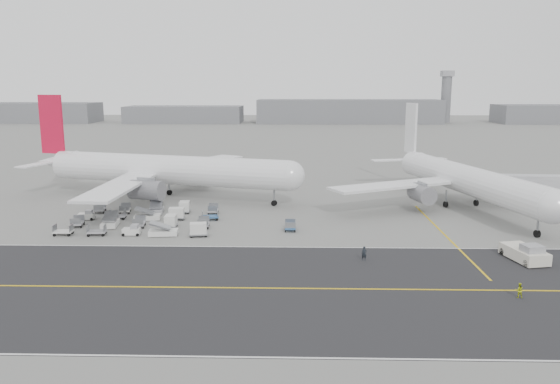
{
  "coord_description": "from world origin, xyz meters",
  "views": [
    {
      "loc": [
        7.07,
        -75.57,
        22.2
      ],
      "look_at": [
        4.83,
        12.0,
        5.11
      ],
      "focal_mm": 35.0,
      "sensor_mm": 36.0,
      "label": 1
    }
  ],
  "objects_px": {
    "control_tower": "(446,96)",
    "airliner_a": "(162,169)",
    "airliner_b": "(463,179)",
    "pushback_tug": "(525,253)",
    "jet_bridge": "(530,184)",
    "ground_crew_a": "(364,254)",
    "ground_crew_b": "(519,290)"
  },
  "relations": [
    {
      "from": "control_tower",
      "to": "airliner_a",
      "type": "distance_m",
      "value": 262.9
    },
    {
      "from": "ground_crew_b",
      "to": "jet_bridge",
      "type": "bearing_deg",
      "value": -106.74
    },
    {
      "from": "airliner_a",
      "to": "ground_crew_a",
      "type": "bearing_deg",
      "value": -121.84
    },
    {
      "from": "airliner_b",
      "to": "pushback_tug",
      "type": "distance_m",
      "value": 32.31
    },
    {
      "from": "airliner_b",
      "to": "pushback_tug",
      "type": "xyz_separation_m",
      "value": [
        -1.5,
        -31.99,
        -4.29
      ]
    },
    {
      "from": "control_tower",
      "to": "ground_crew_b",
      "type": "relative_size",
      "value": 18.86
    },
    {
      "from": "airliner_b",
      "to": "jet_bridge",
      "type": "relative_size",
      "value": 3.17
    },
    {
      "from": "control_tower",
      "to": "airliner_a",
      "type": "height_order",
      "value": "control_tower"
    },
    {
      "from": "jet_bridge",
      "to": "ground_crew_a",
      "type": "relative_size",
      "value": 8.9
    },
    {
      "from": "control_tower",
      "to": "ground_crew_b",
      "type": "height_order",
      "value": "control_tower"
    },
    {
      "from": "control_tower",
      "to": "jet_bridge",
      "type": "bearing_deg",
      "value": -101.6
    },
    {
      "from": "airliner_b",
      "to": "pushback_tug",
      "type": "height_order",
      "value": "airliner_b"
    },
    {
      "from": "airliner_a",
      "to": "airliner_b",
      "type": "bearing_deg",
      "value": -80.6
    },
    {
      "from": "control_tower",
      "to": "ground_crew_a",
      "type": "xyz_separation_m",
      "value": [
        -83.79,
        -272.81,
        -15.32
      ]
    },
    {
      "from": "airliner_a",
      "to": "ground_crew_b",
      "type": "bearing_deg",
      "value": -119.66
    },
    {
      "from": "jet_bridge",
      "to": "ground_crew_a",
      "type": "bearing_deg",
      "value": -131.82
    },
    {
      "from": "airliner_a",
      "to": "jet_bridge",
      "type": "distance_m",
      "value": 70.2
    },
    {
      "from": "jet_bridge",
      "to": "ground_crew_a",
      "type": "xyz_separation_m",
      "value": [
        -34.47,
        -32.47,
        -3.41
      ]
    },
    {
      "from": "jet_bridge",
      "to": "ground_crew_b",
      "type": "height_order",
      "value": "jet_bridge"
    },
    {
      "from": "pushback_tug",
      "to": "control_tower",
      "type": "bearing_deg",
      "value": 64.94
    },
    {
      "from": "control_tower",
      "to": "ground_crew_a",
      "type": "distance_m",
      "value": 285.8
    },
    {
      "from": "jet_bridge",
      "to": "airliner_a",
      "type": "bearing_deg",
      "value": 179.77
    },
    {
      "from": "control_tower",
      "to": "airliner_a",
      "type": "relative_size",
      "value": 0.54
    },
    {
      "from": "pushback_tug",
      "to": "jet_bridge",
      "type": "bearing_deg",
      "value": 54.78
    },
    {
      "from": "airliner_b",
      "to": "ground_crew_b",
      "type": "bearing_deg",
      "value": -112.65
    },
    {
      "from": "airliner_a",
      "to": "ground_crew_b",
      "type": "distance_m",
      "value": 71.81
    },
    {
      "from": "airliner_b",
      "to": "airliner_a",
      "type": "bearing_deg",
      "value": 160.36
    },
    {
      "from": "pushback_tug",
      "to": "ground_crew_b",
      "type": "xyz_separation_m",
      "value": [
        -5.82,
        -12.61,
        -0.2
      ]
    },
    {
      "from": "ground_crew_a",
      "to": "control_tower",
      "type": "bearing_deg",
      "value": 83.72
    },
    {
      "from": "pushback_tug",
      "to": "jet_bridge",
      "type": "xyz_separation_m",
      "value": [
        13.75,
        32.1,
        3.31
      ]
    },
    {
      "from": "ground_crew_b",
      "to": "ground_crew_a",
      "type": "bearing_deg",
      "value": -32.48
    },
    {
      "from": "airliner_a",
      "to": "pushback_tug",
      "type": "xyz_separation_m",
      "value": [
        56.15,
        -38.36,
        -4.85
      ]
    }
  ]
}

